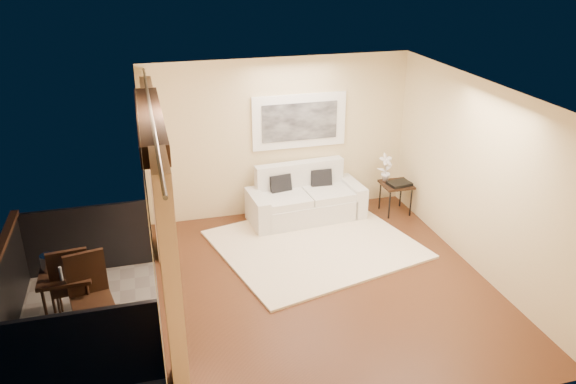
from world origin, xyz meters
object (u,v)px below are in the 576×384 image
object	(u,v)px
sofa	(305,200)
balcony_chair_far	(71,279)
balcony_chair_near	(89,289)
ice_bucket	(48,262)
side_table	(396,187)
orchid	(386,168)
bistro_table	(66,278)

from	to	relation	value
sofa	balcony_chair_far	xyz separation A→B (m)	(-3.58, -2.08, 0.30)
sofa	balcony_chair_near	bearing A→B (deg)	-149.32
balcony_chair_near	ice_bucket	xyz separation A→B (m)	(-0.47, 0.42, 0.20)
sofa	balcony_chair_near	distance (m)	4.11
sofa	side_table	size ratio (longest dim) A/B	3.64
sofa	orchid	size ratio (longest dim) A/B	4.01
bistro_table	ice_bucket	size ratio (longest dim) A/B	3.60
balcony_chair_far	balcony_chair_near	size ratio (longest dim) A/B	1.00
balcony_chair_far	sofa	bearing A→B (deg)	-155.74
bistro_table	balcony_chair_near	size ratio (longest dim) A/B	0.68
side_table	balcony_chair_near	distance (m)	5.40
balcony_chair_far	side_table	bearing A→B (deg)	-166.09
balcony_chair_far	bistro_table	bearing A→B (deg)	-30.77
orchid	sofa	bearing A→B (deg)	178.20
side_table	balcony_chair_near	world-z (taller)	balcony_chair_near
orchid	balcony_chair_near	size ratio (longest dim) A/B	0.47
sofa	balcony_chair_far	distance (m)	4.15
side_table	ice_bucket	xyz separation A→B (m)	(-5.42, -1.73, 0.33)
side_table	ice_bucket	world-z (taller)	ice_bucket
sofa	bistro_table	world-z (taller)	sofa
balcony_chair_far	balcony_chair_near	distance (m)	0.36
side_table	bistro_table	world-z (taller)	bistro_table
orchid	balcony_chair_near	xyz separation A→B (m)	(-4.81, -2.31, -0.17)
orchid	balcony_chair_far	distance (m)	5.43
sofa	orchid	distance (m)	1.53
orchid	ice_bucket	distance (m)	5.61
side_table	bistro_table	bearing A→B (deg)	-160.64
bistro_table	sofa	bearing A→B (deg)	29.45
bistro_table	orchid	bearing A→B (deg)	21.53
balcony_chair_far	balcony_chair_near	xyz separation A→B (m)	(0.22, -0.28, -0.00)
sofa	bistro_table	bearing A→B (deg)	-154.95
orchid	bistro_table	xyz separation A→B (m)	(-5.09, -2.01, -0.16)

